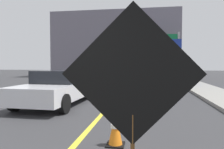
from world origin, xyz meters
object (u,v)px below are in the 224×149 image
at_px(traffic_cone_near_sign, 115,129).
at_px(traffic_cone_far_lane, 115,94).
at_px(arrow_board_trailer, 125,81).
at_px(traffic_cone_curbside, 115,87).
at_px(traffic_cone_mid_lane, 117,105).
at_px(highway_guide_sign, 171,47).
at_px(pickup_car, 60,87).
at_px(roadwork_sign, 133,78).
at_px(box_truck, 161,62).

height_order(traffic_cone_near_sign, traffic_cone_far_lane, traffic_cone_near_sign).
bearing_deg(arrow_board_trailer, traffic_cone_curbside, -97.55).
bearing_deg(traffic_cone_curbside, traffic_cone_mid_lane, -81.42).
xyz_separation_m(highway_guide_sign, traffic_cone_far_lane, (-3.95, -13.47, -3.13)).
bearing_deg(traffic_cone_curbside, arrow_board_trailer, 82.45).
xyz_separation_m(pickup_car, traffic_cone_curbside, (1.80, 3.69, -0.35)).
relative_size(highway_guide_sign, traffic_cone_near_sign, 7.17).
height_order(roadwork_sign, traffic_cone_mid_lane, roadwork_sign).
xyz_separation_m(roadwork_sign, pickup_car, (-3.34, 5.84, -0.77)).
bearing_deg(traffic_cone_curbside, pickup_car, -115.94).
height_order(arrow_board_trailer, traffic_cone_far_lane, arrow_board_trailer).
relative_size(roadwork_sign, pickup_car, 0.49).
distance_m(roadwork_sign, traffic_cone_mid_lane, 4.64).
distance_m(pickup_car, traffic_cone_curbside, 4.12).
bearing_deg(traffic_cone_near_sign, highway_guide_sign, 80.50).
height_order(box_truck, traffic_cone_near_sign, box_truck).
distance_m(traffic_cone_near_sign, traffic_cone_mid_lane, 2.70).
relative_size(roadwork_sign, traffic_cone_far_lane, 3.87).
distance_m(pickup_car, traffic_cone_mid_lane, 2.96).
distance_m(arrow_board_trailer, traffic_cone_far_lane, 4.77).
bearing_deg(traffic_cone_curbside, highway_guide_sign, 69.00).
height_order(arrow_board_trailer, box_truck, box_truck).
xyz_separation_m(box_truck, traffic_cone_near_sign, (-1.87, -13.81, -1.47)).
distance_m(box_truck, traffic_cone_mid_lane, 11.45).
height_order(arrow_board_trailer, traffic_cone_curbside, arrow_board_trailer).
relative_size(roadwork_sign, traffic_cone_mid_lane, 4.01).
distance_m(roadwork_sign, traffic_cone_far_lane, 7.36).
height_order(arrow_board_trailer, highway_guide_sign, highway_guide_sign).
distance_m(roadwork_sign, arrow_board_trailer, 12.03).
bearing_deg(highway_guide_sign, traffic_cone_mid_lane, -102.15).
distance_m(box_truck, highway_guide_sign, 5.49).
height_order(pickup_car, traffic_cone_far_lane, pickup_car).
bearing_deg(box_truck, traffic_cone_far_lane, -107.61).
bearing_deg(roadwork_sign, arrow_board_trailer, 95.89).
bearing_deg(traffic_cone_mid_lane, box_truck, 78.80).
distance_m(traffic_cone_near_sign, traffic_cone_far_lane, 5.48).
relative_size(box_truck, traffic_cone_mid_lane, 11.27).
distance_m(arrow_board_trailer, traffic_cone_mid_lane, 7.53).
bearing_deg(pickup_car, arrow_board_trailer, 70.86).
bearing_deg(box_truck, traffic_cone_mid_lane, -101.20).
height_order(box_truck, traffic_cone_far_lane, box_truck).
bearing_deg(traffic_cone_curbside, box_truck, 63.71).
distance_m(roadwork_sign, traffic_cone_near_sign, 2.12).
relative_size(highway_guide_sign, traffic_cone_mid_lane, 8.59).
distance_m(traffic_cone_mid_lane, traffic_cone_far_lane, 2.78).
relative_size(roadwork_sign, traffic_cone_near_sign, 3.35).
relative_size(roadwork_sign, box_truck, 0.36).
relative_size(traffic_cone_near_sign, traffic_cone_far_lane, 1.16).
distance_m(pickup_car, traffic_cone_far_lane, 2.52).
relative_size(box_truck, traffic_cone_curbside, 9.24).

